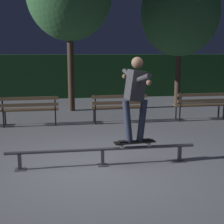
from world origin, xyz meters
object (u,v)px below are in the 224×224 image
(park_bench_right_center, at_px, (119,105))
(tree_far_right, at_px, (180,13))
(skateboarder, at_px, (135,92))
(park_bench_rightmost, at_px, (201,103))
(skateboard, at_px, (135,142))
(park_bench_left_center, at_px, (30,107))
(grind_rail, at_px, (103,152))

(park_bench_right_center, xyz_separation_m, tree_far_right, (2.86, 3.03, 2.94))
(skateboarder, distance_m, park_bench_rightmost, 4.59)
(park_bench_right_center, bearing_deg, skateboard, -95.25)
(park_bench_left_center, xyz_separation_m, park_bench_right_center, (2.53, 0.00, 0.00))
(park_bench_left_center, distance_m, park_bench_right_center, 2.53)
(grind_rail, distance_m, park_bench_left_center, 3.86)
(grind_rail, height_order, tree_far_right, tree_far_right)
(park_bench_right_center, bearing_deg, tree_far_right, 46.64)
(park_bench_rightmost, bearing_deg, grind_rail, -134.56)
(park_bench_right_center, bearing_deg, park_bench_left_center, 180.00)
(grind_rail, bearing_deg, skateboarder, 0.03)
(park_bench_left_center, bearing_deg, park_bench_right_center, 0.00)
(skateboard, bearing_deg, park_bench_left_center, 122.19)
(skateboard, distance_m, skateboarder, 0.94)
(park_bench_right_center, bearing_deg, grind_rail, -104.77)
(skateboard, xyz_separation_m, skateboarder, (0.00, 0.00, 0.94))
(grind_rail, relative_size, skateboard, 4.39)
(park_bench_rightmost, bearing_deg, skateboard, -129.12)
(park_bench_left_center, distance_m, park_bench_rightmost, 5.06)
(skateboard, bearing_deg, park_bench_right_center, 84.75)
(grind_rail, bearing_deg, park_bench_rightmost, 45.44)
(tree_far_right, bearing_deg, skateboard, -115.97)
(skateboarder, height_order, park_bench_left_center, skateboarder)
(grind_rail, height_order, skateboard, skateboard)
(park_bench_left_center, relative_size, park_bench_right_center, 1.00)
(skateboarder, height_order, park_bench_right_center, skateboarder)
(park_bench_left_center, xyz_separation_m, tree_far_right, (5.39, 3.03, 2.94))
(grind_rail, xyz_separation_m, skateboarder, (0.60, 0.00, 1.09))
(tree_far_right, bearing_deg, skateboarder, -115.95)
(grind_rail, bearing_deg, park_bench_right_center, 75.23)
(park_bench_rightmost, relative_size, tree_far_right, 0.31)
(park_bench_left_center, bearing_deg, skateboarder, -57.78)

